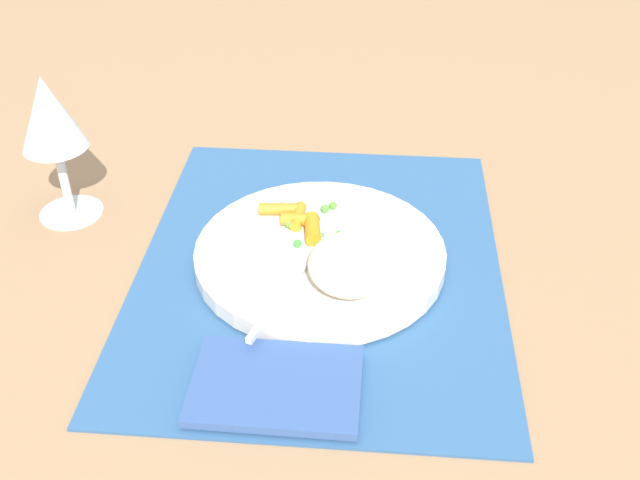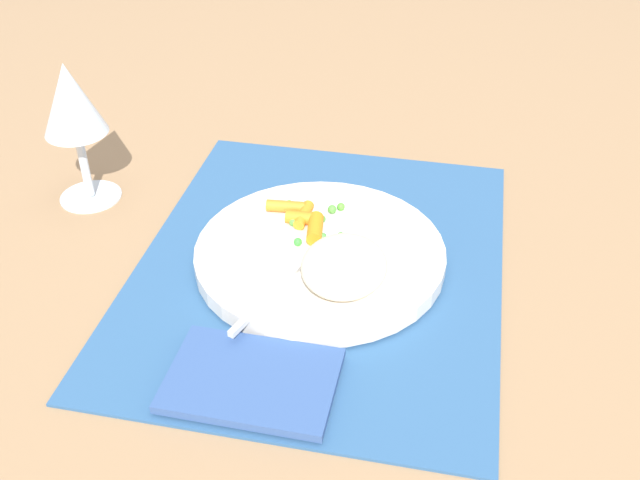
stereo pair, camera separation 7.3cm
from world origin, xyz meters
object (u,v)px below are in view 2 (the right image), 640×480
object	(u,v)px
rice_mound	(344,266)
plate	(320,255)
napkin	(252,380)
fork	(304,261)
carrot_portion	(303,218)
wine_glass	(71,105)

from	to	relation	value
rice_mound	plate	bearing A→B (deg)	34.87
plate	napkin	xyz separation A→B (m)	(-0.18, 0.02, -0.00)
fork	napkin	bearing A→B (deg)	175.23
rice_mound	carrot_portion	world-z (taller)	rice_mound
plate	rice_mound	size ratio (longest dim) A/B	2.71
rice_mound	fork	size ratio (longest dim) A/B	0.48
plate	wine_glass	world-z (taller)	wine_glass
carrot_portion	wine_glass	size ratio (longest dim) A/B	0.43
rice_mound	wine_glass	size ratio (longest dim) A/B	0.57
plate	napkin	world-z (taller)	plate
plate	rice_mound	distance (m)	0.06
wine_glass	napkin	xyz separation A→B (m)	(-0.25, -0.27, -0.11)
plate	napkin	size ratio (longest dim) A/B	1.79
napkin	plate	bearing A→B (deg)	-7.21
wine_glass	fork	bearing A→B (deg)	-110.03
fork	wine_glass	distance (m)	0.31
rice_mound	fork	xyz separation A→B (m)	(0.02, 0.04, -0.02)
plate	carrot_portion	distance (m)	0.05
carrot_portion	rice_mound	bearing A→B (deg)	-145.41
carrot_portion	wine_glass	world-z (taller)	wine_glass
plate	fork	distance (m)	0.03
rice_mound	carrot_portion	distance (m)	0.11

